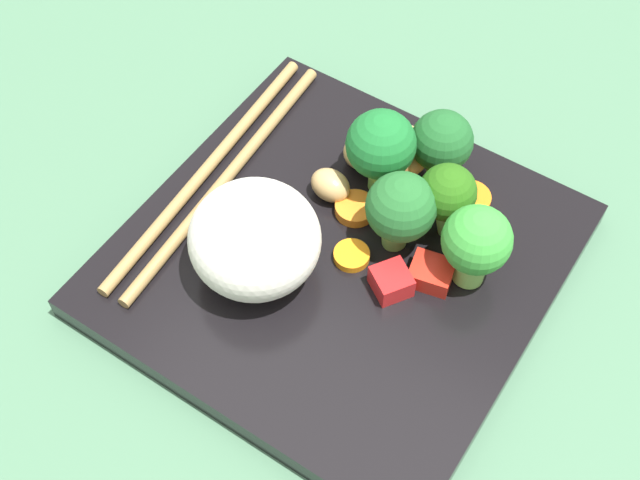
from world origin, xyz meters
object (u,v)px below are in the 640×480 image
object	(u,v)px
broccoli_floret_4	(476,243)
carrot_slice_2	(475,245)
square_plate	(339,259)
chopstick_pair	(217,173)
rice_mound	(255,239)

from	to	relation	value
broccoli_floret_4	carrot_slice_2	size ratio (longest dim) A/B	2.74
square_plate	broccoli_floret_4	distance (cm)	8.84
chopstick_pair	carrot_slice_2	bearing A→B (deg)	100.55
broccoli_floret_4	carrot_slice_2	distance (cm)	3.57
square_plate	carrot_slice_2	xyz separation A→B (cm)	(6.82, 4.66, 1.07)
rice_mound	chopstick_pair	distance (cm)	8.17
broccoli_floret_4	rice_mound	bearing A→B (deg)	-149.10
broccoli_floret_4	chopstick_pair	xyz separation A→B (cm)	(-17.07, -1.99, -2.84)
rice_mound	chopstick_pair	bearing A→B (deg)	144.58
square_plate	broccoli_floret_4	bearing A→B (deg)	20.71
rice_mound	broccoli_floret_4	size ratio (longest dim) A/B	1.36
carrot_slice_2	chopstick_pair	size ratio (longest dim) A/B	0.09
rice_mound	carrot_slice_2	size ratio (longest dim) A/B	3.74
carrot_slice_2	chopstick_pair	world-z (taller)	chopstick_pair
carrot_slice_2	chopstick_pair	bearing A→B (deg)	-166.84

